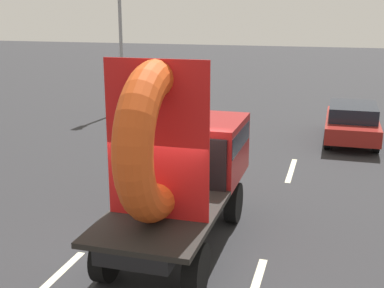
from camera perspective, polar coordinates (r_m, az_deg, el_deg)
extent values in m
plane|color=#28282B|center=(10.42, -4.14, -12.43)|extent=(120.00, 120.00, 0.00)
cylinder|color=black|center=(12.15, -3.17, -5.83)|extent=(0.28, 0.94, 0.94)
cylinder|color=black|center=(11.74, 4.75, -6.65)|extent=(0.28, 0.94, 0.94)
cylinder|color=black|center=(9.45, -9.74, -12.49)|extent=(0.28, 0.94, 0.94)
cylinder|color=black|center=(8.90, 0.48, -14.08)|extent=(0.28, 0.94, 0.94)
cube|color=black|center=(10.38, -1.54, -6.89)|extent=(1.30, 5.20, 0.25)
cube|color=maroon|center=(11.52, 0.74, -0.43)|extent=(2.00, 2.13, 1.35)
cube|color=black|center=(11.40, 0.68, 0.94)|extent=(2.02, 2.02, 0.44)
cube|color=black|center=(9.38, -3.54, -8.23)|extent=(2.00, 3.07, 0.10)
cube|color=black|center=(10.50, -0.88, -2.13)|extent=(1.80, 0.08, 1.10)
torus|color=#D84C19|center=(8.76, -4.02, 0.33)|extent=(0.66, 2.87, 2.87)
cube|color=red|center=(8.76, -4.02, 0.33)|extent=(1.90, 0.03, 2.87)
cylinder|color=black|center=(21.05, 15.40, 2.29)|extent=(0.23, 0.66, 0.66)
cylinder|color=black|center=(21.10, 19.78, 1.96)|extent=(0.23, 0.66, 0.66)
cylinder|color=black|center=(18.34, 15.22, 0.45)|extent=(0.23, 0.66, 0.66)
cylinder|color=black|center=(18.40, 20.24, 0.08)|extent=(0.23, 0.66, 0.66)
cube|color=maroon|center=(19.64, 17.73, 2.06)|extent=(1.86, 4.35, 0.57)
cube|color=black|center=(19.43, 17.86, 3.56)|extent=(1.68, 2.43, 0.52)
cylinder|color=gray|center=(24.23, -8.06, 10.31)|extent=(0.16, 0.16, 5.68)
cube|color=beige|center=(9.93, -15.33, -14.44)|extent=(0.16, 2.04, 0.01)
cube|color=beige|center=(16.77, -1.03, -1.54)|extent=(0.16, 2.81, 0.01)
cube|color=beige|center=(15.75, 11.24, -2.95)|extent=(0.16, 2.41, 0.01)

